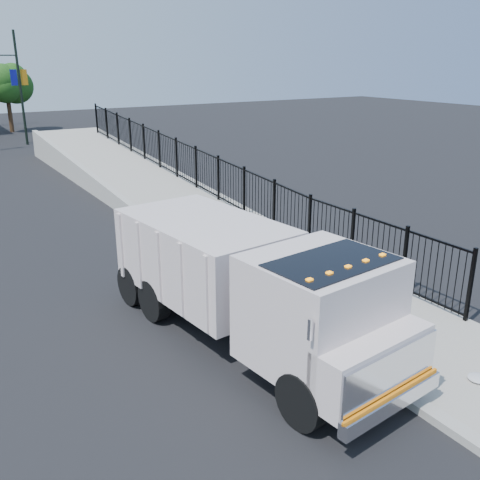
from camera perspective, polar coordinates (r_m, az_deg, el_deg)
ground at (r=12.97m, az=6.06°, el=-9.33°), size 120.00×120.00×0.00m
sidewalk at (r=12.92m, az=18.53°, el=-10.11°), size 3.55×12.00×0.12m
curb at (r=11.64m, az=12.23°, el=-12.79°), size 0.30×12.00×0.16m
ramp at (r=27.30m, az=-11.18°, el=5.56°), size 3.95×24.06×3.19m
iron_fence at (r=24.09m, az=-4.68°, el=6.30°), size 0.10×28.00×1.80m
truck at (r=11.57m, az=1.21°, el=-4.45°), size 3.37×8.15×2.71m
worker at (r=13.06m, az=11.65°, el=-4.15°), size 0.67×0.82×1.93m
debris at (r=11.75m, az=24.04°, el=-13.29°), size 0.40×0.40×0.10m
light_pole_1 at (r=43.03m, az=-22.84°, el=15.11°), size 3.78×0.22×8.00m
tree_1 at (r=51.23m, az=-23.68°, el=14.91°), size 2.75×2.75×5.38m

